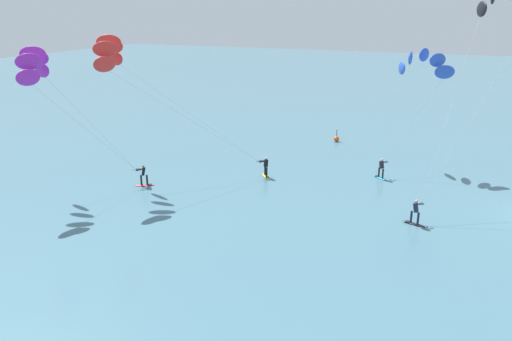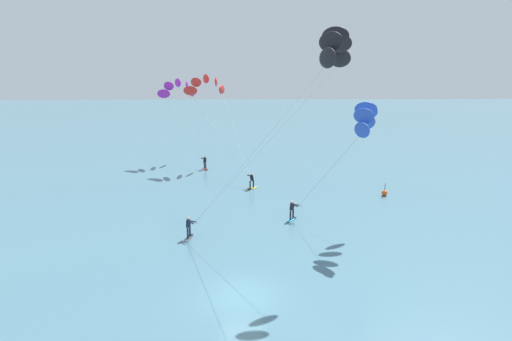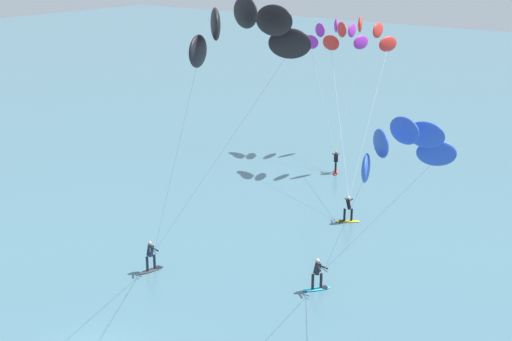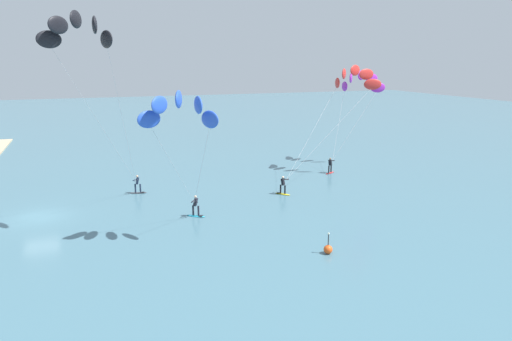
# 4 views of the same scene
# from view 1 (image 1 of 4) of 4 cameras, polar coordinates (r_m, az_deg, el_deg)

# --- Properties ---
(kitesurfer_nearshore) EXTENTS (7.12, 5.25, 9.95)m
(kitesurfer_nearshore) POSITION_cam_1_polar(r_m,az_deg,el_deg) (43.58, 18.61, 11.26)
(kitesurfer_nearshore) COLOR #23ADD1
(kitesurfer_nearshore) RESTS_ON ground
(kitesurfer_mid_water) EXTENTS (8.79, 12.71, 11.25)m
(kitesurfer_mid_water) POSITION_cam_1_polar(r_m,az_deg,el_deg) (38.48, -15.85, 12.51)
(kitesurfer_mid_water) COLOR yellow
(kitesurfer_mid_water) RESTS_ON ground
(kitesurfer_far_out) EXTENTS (11.31, 7.27, 14.73)m
(kitesurfer_far_out) POSITION_cam_1_polar(r_m,az_deg,el_deg) (39.37, 26.94, 16.30)
(kitesurfer_far_out) COLOR #333338
(kitesurfer_far_out) RESTS_ON ground
(kitesurfer_downwind) EXTENTS (6.82, 8.42, 10.61)m
(kitesurfer_downwind) POSITION_cam_1_polar(r_m,az_deg,el_deg) (37.94, -23.81, 10.66)
(kitesurfer_downwind) COLOR red
(kitesurfer_downwind) RESTS_ON ground
(marker_buoy) EXTENTS (0.56, 0.56, 1.38)m
(marker_buoy) POSITION_cam_1_polar(r_m,az_deg,el_deg) (51.14, 9.29, 3.66)
(marker_buoy) COLOR #EA5119
(marker_buoy) RESTS_ON ground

